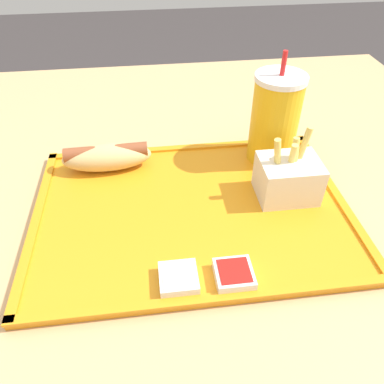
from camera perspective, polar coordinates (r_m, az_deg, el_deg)
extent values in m
cube|color=tan|center=(0.85, 1.56, -21.78)|extent=(1.06, 1.10, 0.75)
cube|color=orange|center=(0.53, 0.00, -2.86)|extent=(0.44, 0.31, 0.01)
cube|color=orange|center=(0.43, 2.64, -15.93)|extent=(0.44, 0.01, 0.00)
cube|color=orange|center=(0.65, -1.70, 6.74)|extent=(0.44, 0.01, 0.00)
cube|color=orange|center=(0.55, -22.71, -4.04)|extent=(0.01, 0.31, 0.00)
cube|color=orange|center=(0.59, 21.16, -0.36)|extent=(0.01, 0.31, 0.00)
cylinder|color=gold|center=(0.61, 12.44, 10.48)|extent=(0.07, 0.07, 0.13)
cylinder|color=white|center=(0.58, 13.47, 16.57)|extent=(0.08, 0.08, 0.01)
cylinder|color=red|center=(0.57, 13.81, 18.54)|extent=(0.01, 0.01, 0.03)
ellipsoid|color=#DBB270|center=(0.61, -12.82, 5.21)|extent=(0.14, 0.05, 0.04)
cylinder|color=brown|center=(0.60, -12.95, 5.93)|extent=(0.13, 0.03, 0.02)
cube|color=silver|center=(0.55, 14.38, 1.99)|extent=(0.08, 0.07, 0.06)
cylinder|color=#EACC60|center=(0.54, 15.33, 4.56)|extent=(0.02, 0.02, 0.07)
cylinder|color=#EACC60|center=(0.54, 14.85, 4.31)|extent=(0.01, 0.02, 0.07)
cylinder|color=#EACC60|center=(0.54, 16.24, 5.66)|extent=(0.02, 0.01, 0.08)
cylinder|color=#EACC60|center=(0.53, 12.90, 4.70)|extent=(0.02, 0.02, 0.07)
cube|color=silver|center=(0.44, -2.07, -13.05)|extent=(0.04, 0.04, 0.01)
cube|color=white|center=(0.44, -2.09, -12.54)|extent=(0.04, 0.04, 0.00)
cube|color=silver|center=(0.45, 6.40, -12.42)|extent=(0.04, 0.04, 0.01)
cube|color=#B21914|center=(0.44, 6.46, -11.90)|extent=(0.04, 0.04, 0.00)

